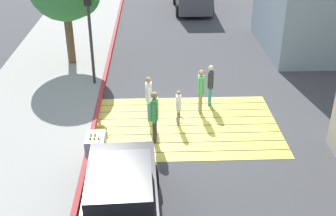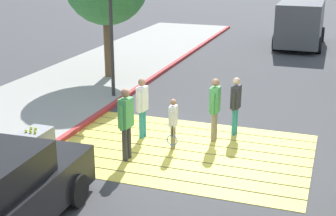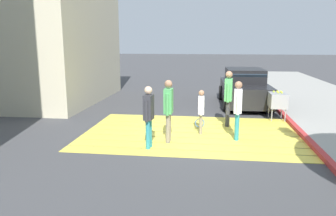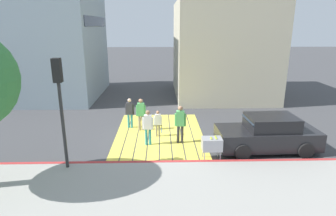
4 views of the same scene
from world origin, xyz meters
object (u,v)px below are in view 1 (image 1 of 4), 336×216
object	(u,v)px
tennis_ball_cart	(96,144)
pedestrian_adult_lead	(149,95)
pedestrian_child_with_racket	(179,106)
pedestrian_adult_side	(210,82)
car_parked_near_curb	(121,199)
traffic_light_corner	(89,14)
pedestrian_adult_trailing	(154,113)
pedestrian_teen_behind	(201,88)

from	to	relation	value
tennis_ball_cart	pedestrian_adult_lead	xyz separation A→B (m)	(1.59, 2.65, 0.27)
pedestrian_child_with_racket	tennis_ball_cart	bearing A→B (deg)	-139.87
pedestrian_child_with_racket	pedestrian_adult_side	bearing A→B (deg)	49.45
tennis_ball_cart	pedestrian_adult_lead	bearing A→B (deg)	59.06
tennis_ball_cart	pedestrian_child_with_racket	bearing A→B (deg)	40.13
car_parked_near_curb	traffic_light_corner	world-z (taller)	traffic_light_corner
traffic_light_corner	pedestrian_child_with_racket	xyz separation A→B (m)	(3.29, -3.43, -2.29)
traffic_light_corner	pedestrian_child_with_racket	size ratio (longest dim) A/B	3.19
traffic_light_corner	tennis_ball_cart	bearing A→B (deg)	-83.13
pedestrian_adult_trailing	pedestrian_adult_lead	bearing A→B (deg)	97.19
car_parked_near_curb	pedestrian_teen_behind	world-z (taller)	pedestrian_teen_behind
pedestrian_adult_lead	pedestrian_teen_behind	xyz separation A→B (m)	(1.88, 0.44, 0.03)
pedestrian_adult_trailing	pedestrian_teen_behind	distance (m)	2.56
traffic_light_corner	pedestrian_teen_behind	distance (m)	5.28
pedestrian_child_with_racket	pedestrian_adult_lead	bearing A→B (deg)	156.42
pedestrian_adult_trailing	pedestrian_child_with_racket	world-z (taller)	pedestrian_adult_trailing
traffic_light_corner	pedestrian_adult_side	bearing A→B (deg)	-22.81
pedestrian_adult_lead	pedestrian_adult_trailing	distance (m)	1.50
car_parked_near_curb	pedestrian_adult_side	distance (m)	6.99
tennis_ball_cart	pedestrian_adult_lead	distance (m)	3.10
traffic_light_corner	pedestrian_adult_trailing	world-z (taller)	traffic_light_corner
pedestrian_adult_lead	tennis_ball_cart	bearing A→B (deg)	-120.94
car_parked_near_curb	tennis_ball_cart	distance (m)	2.75
traffic_light_corner	pedestrian_adult_lead	bearing A→B (deg)	-52.79
traffic_light_corner	pedestrian_teen_behind	bearing A→B (deg)	-31.52
pedestrian_teen_behind	pedestrian_adult_side	bearing A→B (deg)	55.26
tennis_ball_cart	pedestrian_child_with_racket	xyz separation A→B (m)	(2.61, 2.20, 0.05)
pedestrian_child_with_racket	pedestrian_adult_trailing	bearing A→B (deg)	-128.94
car_parked_near_curb	pedestrian_adult_trailing	world-z (taller)	pedestrian_adult_trailing
pedestrian_adult_lead	pedestrian_teen_behind	bearing A→B (deg)	13.15
traffic_light_corner	pedestrian_adult_lead	size ratio (longest dim) A/B	2.55
car_parked_near_curb	pedestrian_adult_side	bearing A→B (deg)	64.57
pedestrian_child_with_racket	pedestrian_teen_behind	bearing A→B (deg)	45.91
traffic_light_corner	tennis_ball_cart	world-z (taller)	traffic_light_corner
pedestrian_adult_trailing	pedestrian_teen_behind	xyz separation A→B (m)	(1.70, 1.92, -0.05)
pedestrian_adult_side	pedestrian_teen_behind	size ratio (longest dim) A/B	0.95
pedestrian_adult_side	pedestrian_adult_lead	bearing A→B (deg)	-155.40
tennis_ball_cart	pedestrian_adult_side	size ratio (longest dim) A/B	0.63
tennis_ball_cart	traffic_light_corner	bearing A→B (deg)	96.87
tennis_ball_cart	pedestrian_adult_lead	size ratio (longest dim) A/B	0.61
car_parked_near_curb	tennis_ball_cart	world-z (taller)	car_parked_near_curb
car_parked_near_curb	pedestrian_teen_behind	distance (m)	6.25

